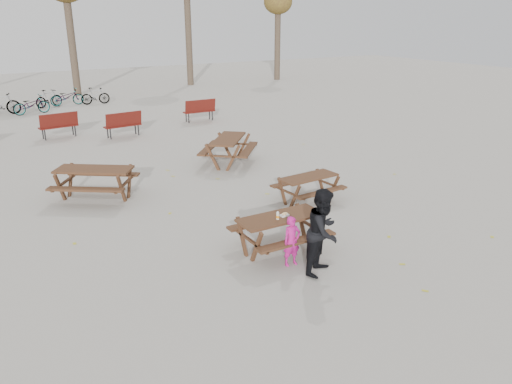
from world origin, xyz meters
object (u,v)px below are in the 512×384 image
main_picnic_table (280,225)px  child (292,241)px  picnic_table_east (308,189)px  picnic_table_far (229,151)px  food_tray (285,215)px  soda_bottle (278,216)px  adult (323,232)px  picnic_table_north (95,184)px

main_picnic_table → child: 0.68m
picnic_table_east → picnic_table_far: (-0.16, 4.27, 0.09)m
food_tray → soda_bottle: size_ratio=1.06×
adult → picnic_table_far: adult is taller
food_tray → adult: 1.16m
child → soda_bottle: bearing=91.2°
picnic_table_east → picnic_table_north: picnic_table_north is taller
adult → picnic_table_far: bearing=46.2°
food_tray → child: (-0.23, -0.62, -0.28)m
soda_bottle → picnic_table_east: soda_bottle is taller
main_picnic_table → child: bearing=-103.5°
food_tray → adult: bearing=-84.3°
soda_bottle → adult: size_ratio=0.10×
food_tray → child: size_ratio=0.18×
picnic_table_far → child: bearing=-157.4°
picnic_table_far → picnic_table_east: bearing=-137.4°
child → adult: (0.35, -0.53, 0.33)m
picnic_table_east → child: bearing=-135.6°
main_picnic_table → child: size_ratio=1.76×
picnic_table_far → soda_bottle: bearing=-158.6°
soda_bottle → picnic_table_east: bearing=42.7°
picnic_table_east → picnic_table_north: (-4.83, 3.04, 0.08)m
soda_bottle → picnic_table_north: soda_bottle is taller
food_tray → picnic_table_north: picnic_table_north is taller
child → picnic_table_east: (2.43, 2.77, -0.16)m
main_picnic_table → picnic_table_north: (-2.57, 5.15, -0.16)m
picnic_table_north → picnic_table_far: 4.83m
child → picnic_table_east: bearing=51.8°
soda_bottle → picnic_table_far: soda_bottle is taller
child → picnic_table_far: child is taller
child → food_tray: bearing=72.4°
adult → picnic_table_north: (-2.75, 6.34, -0.42)m
picnic_table_far → adult: bearing=-153.7°
main_picnic_table → picnic_table_east: 3.11m
food_tray → soda_bottle: soda_bottle is taller
child → picnic_table_far: 7.40m
food_tray → picnic_table_far: size_ratio=0.09×
food_tray → soda_bottle: 0.23m
soda_bottle → food_tray: bearing=18.1°
picnic_table_north → adult: bearing=-32.0°
picnic_table_north → picnic_table_far: size_ratio=0.99×
soda_bottle → picnic_table_east: 3.32m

